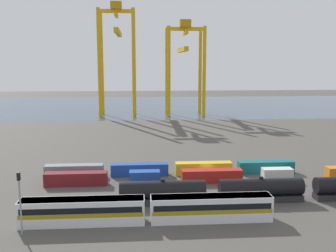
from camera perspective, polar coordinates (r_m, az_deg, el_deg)
ground_plane at (r=122.59m, az=2.46°, el=-1.96°), size 420.00×420.00×0.00m
harbour_water at (r=217.26m, az=-0.45°, el=2.97°), size 400.00×110.00×0.01m
passenger_train at (r=60.24m, az=-2.99°, el=-11.89°), size 37.71×3.14×3.90m
signal_mast at (r=58.42m, az=-20.74°, el=-9.43°), size 0.36×0.60×9.04m
shipping_container_0 at (r=79.51m, az=-13.22°, el=-7.47°), size 12.10×2.44×2.60m
shipping_container_1 at (r=78.51m, az=-3.41°, el=-7.45°), size 6.04×2.44×2.60m
shipping_container_2 at (r=79.79m, az=6.37°, el=-7.22°), size 12.10×2.44×2.60m
shipping_container_3 at (r=83.25m, az=15.57°, el=-6.81°), size 6.04×2.44×2.60m
shipping_container_8 at (r=85.22m, az=-13.45°, el=-6.35°), size 12.10×2.44×2.60m
shipping_container_9 at (r=84.09m, az=-4.14°, el=-6.32°), size 12.10×2.44×2.60m
shipping_container_10 at (r=85.18m, az=5.17°, el=-6.13°), size 12.10×2.44×2.60m
shipping_container_11 at (r=88.40m, az=14.02°, el=-5.80°), size 12.10×2.44×2.60m
gantry_crane_west at (r=179.58m, az=-7.38°, el=11.24°), size 16.27×36.68×49.66m
gantry_crane_central at (r=180.20m, az=2.41°, el=9.83°), size 17.09×34.30×42.31m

